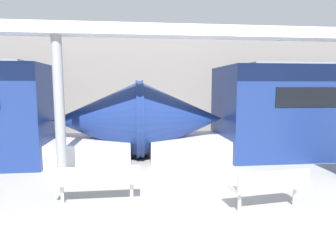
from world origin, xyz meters
The scene contains 6 objects.
ground_plane centered at (0.00, 0.00, 0.00)m, with size 60.00×60.00×0.00m, color #9E9B96.
station_wall centered at (0.00, 9.80, 2.50)m, with size 56.00×0.20×5.00m, color gray.
bench_near centered at (1.31, 0.68, 0.50)m, with size 1.59×0.64×0.81m.
bench_far centered at (-2.12, 1.41, 0.50)m, with size 1.80×0.45×0.81m.
support_column_near centered at (-3.19, 3.08, 1.84)m, with size 0.26×0.26×3.67m, color gray.
canopy_beam centered at (-3.19, 3.08, 3.81)m, with size 28.00×0.60×0.28m, color silver.
Camera 1 is at (-1.34, -4.71, 2.42)m, focal length 32.00 mm.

